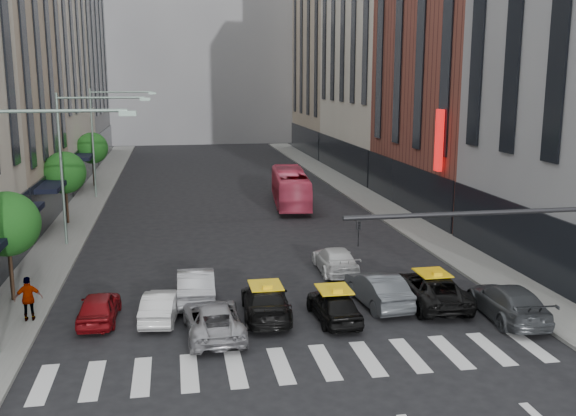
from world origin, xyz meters
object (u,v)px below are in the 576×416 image
streetlamp_near (12,197)px  bus (290,188)px  car_red (99,307)px  car_white_front (161,305)px  streetlamp_mid (77,148)px  streetlamp_far (104,128)px  pedestrian_far (29,299)px  taxi_left (266,301)px  taxi_center (334,305)px

streetlamp_near → bus: streetlamp_near is taller
car_red → car_white_front: size_ratio=0.99×
streetlamp_mid → car_white_front: 15.08m
streetlamp_far → pedestrian_far: size_ratio=4.82×
car_white_front → streetlamp_far: bearing=-73.1°
streetlamp_mid → car_red: bearing=-80.0°
taxi_left → bus: bearing=-99.3°
car_red → bus: bus is taller
taxi_center → pedestrian_far: pedestrian_far is taller
streetlamp_near → bus: 30.29m
streetlamp_mid → taxi_center: size_ratio=2.27×
streetlamp_mid → taxi_left: size_ratio=1.88×
taxi_left → pedestrian_far: size_ratio=2.57×
streetlamp_far → streetlamp_mid: bearing=-90.0°
car_white_front → streetlamp_mid: bearing=-62.4°
car_white_front → taxi_left: (4.36, -0.50, 0.07)m
taxi_left → taxi_center: size_ratio=1.21×
taxi_center → bus: bearing=-98.8°
car_white_front → bus: size_ratio=0.37×
streetlamp_near → streetlamp_far: (0.00, 32.00, 0.00)m
taxi_left → car_white_front: bearing=-2.9°
streetlamp_mid → streetlamp_far: (0.00, 16.00, 0.00)m
streetlamp_near → pedestrian_far: size_ratio=4.82×
streetlamp_near → taxi_left: 10.81m
streetlamp_mid → streetlamp_far: size_ratio=1.00×
streetlamp_mid → pedestrian_far: size_ratio=4.82×
streetlamp_mid → car_white_front: size_ratio=2.36×
bus → pedestrian_far: 27.46m
taxi_center → streetlamp_mid: bearing=-53.4°
streetlamp_far → car_red: bearing=-85.5°
streetlamp_far → bus: streetlamp_far is taller
car_red → car_white_front: car_red is taller
car_red → pedestrian_far: size_ratio=2.03×
taxi_center → streetlamp_far: bearing=-71.3°
car_white_front → taxi_center: taxi_center is taller
car_red → streetlamp_mid: bearing=-78.0°
streetlamp_near → streetlamp_far: same height
streetlamp_near → taxi_left: (9.20, 2.23, -5.21)m
streetlamp_far → taxi_center: (11.94, -30.66, -5.23)m
streetlamp_near → taxi_center: (11.94, 1.34, -5.23)m
streetlamp_mid → streetlamp_far: same height
streetlamp_mid → streetlamp_far: bearing=90.0°
car_white_front → taxi_left: taxi_left is taller
car_red → taxi_left: size_ratio=0.79×
car_red → taxi_left: (6.89, -0.71, 0.05)m
car_white_front → taxi_center: (7.10, -1.39, 0.05)m
taxi_left → taxi_center: bearing=165.5°
streetlamp_near → taxi_left: size_ratio=1.88×
streetlamp_far → taxi_left: streetlamp_far is taller
taxi_left → car_red: bearing=-2.3°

